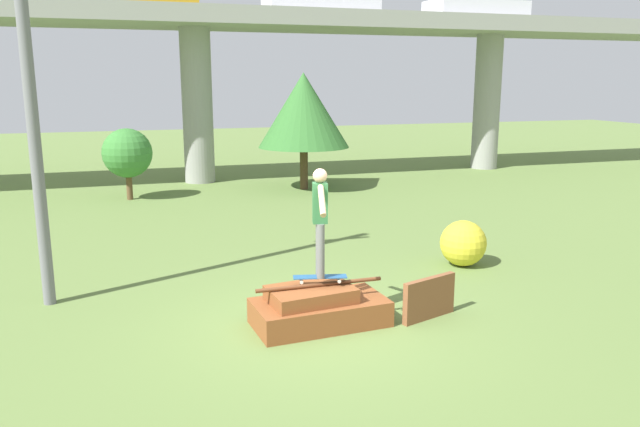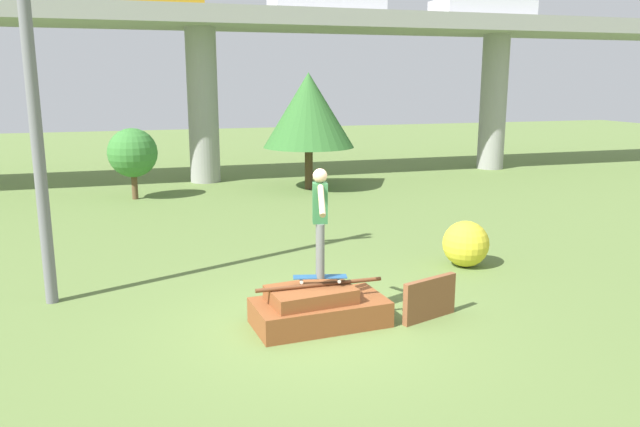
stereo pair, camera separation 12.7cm
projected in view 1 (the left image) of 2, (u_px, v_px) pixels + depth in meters
The scene contains 11 objects.
ground_plane at pixel (320, 324), 9.73m from camera, with size 80.00×80.00×0.00m, color olive.
scrap_pile at pixel (318, 308), 9.66m from camera, with size 2.11×1.19×0.68m.
scrap_plank_loose at pixel (429, 298), 9.91m from camera, with size 1.04×0.44×0.68m.
skateboard at pixel (320, 277), 9.61m from camera, with size 0.85×0.39×0.09m.
skater at pixel (320, 214), 9.40m from camera, with size 0.38×1.24×1.68m.
highway_overpass at pixel (194, 33), 22.11m from camera, with size 44.00×3.92×6.16m.
car_on_overpass_far_right at pixel (475, 4), 25.06m from camera, with size 3.96×1.81×1.34m.
utility_pole at pixel (27, 58), 9.77m from camera, with size 1.30×0.20×7.89m.
tree_behind_left at pixel (304, 110), 21.13m from camera, with size 3.12×3.12×3.97m.
tree_behind_right at pixel (127, 153), 19.51m from camera, with size 1.55×1.55×2.25m.
bush_yellow_flowering at pixel (463, 243), 12.70m from camera, with size 0.94×0.94×0.94m.
Camera 1 is at (-2.81, -8.70, 3.74)m, focal length 35.00 mm.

